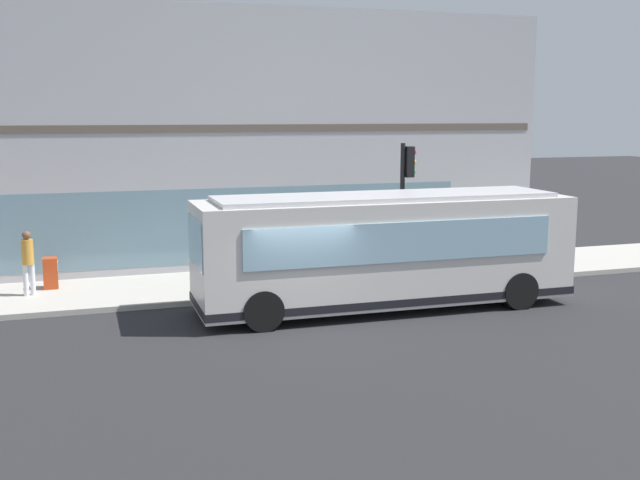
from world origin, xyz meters
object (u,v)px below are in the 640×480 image
Objects in this scene: pedestrian_by_light_pole at (361,238)px; pedestrian_walking_along_curb at (28,258)px; city_bus_nearside at (385,251)px; newspaper_vending_box at (51,273)px; fire_hydrant at (456,258)px; traffic_light_near_corner at (406,186)px; pedestrian_near_building_entrance at (448,235)px.

pedestrian_walking_along_curb is (-0.70, 10.14, 0.06)m from pedestrian_by_light_pole.
city_bus_nearside is 9.70m from newspaper_vending_box.
pedestrian_walking_along_curb is (0.36, 13.05, 0.69)m from fire_hydrant.
traffic_light_near_corner reaches higher than city_bus_nearside.
pedestrian_near_building_entrance is (4.37, -4.17, -0.42)m from city_bus_nearside.
pedestrian_near_building_entrance is (0.52, -13.22, -0.07)m from pedestrian_walking_along_curb.
newspaper_vending_box is at bearing 84.95° from fire_hydrant.
pedestrian_near_building_entrance is 1.89× the size of newspaper_vending_box.
fire_hydrant is (3.48, -4.00, -1.04)m from city_bus_nearside.
city_bus_nearside is 5.84× the size of pedestrian_by_light_pole.
pedestrian_by_light_pole reaches higher than pedestrian_near_building_entrance.
newspaper_vending_box is (4.59, 8.50, -0.95)m from city_bus_nearside.
traffic_light_near_corner is 3.08m from pedestrian_by_light_pole.
pedestrian_near_building_entrance is (0.89, -0.17, 0.62)m from fire_hydrant.
pedestrian_near_building_entrance is at bearing -10.79° from fire_hydrant.
traffic_light_near_corner is 10.65m from newspaper_vending_box.
newspaper_vending_box reaches higher than fire_hydrant.
pedestrian_by_light_pole reaches higher than newspaper_vending_box.
pedestrian_by_light_pole is at bearing 69.85° from fire_hydrant.
fire_hydrant is 0.82× the size of newspaper_vending_box.
pedestrian_by_light_pole is at bearing -13.50° from city_bus_nearside.
pedestrian_by_light_pole is at bearing 86.65° from pedestrian_near_building_entrance.
pedestrian_walking_along_curb is at bearing 93.97° from pedestrian_by_light_pole.
pedestrian_by_light_pole is 10.17m from pedestrian_walking_along_curb.
pedestrian_near_building_entrance is at bearing -43.65° from city_bus_nearside.
pedestrian_near_building_entrance is at bearing -93.35° from pedestrian_by_light_pole.
city_bus_nearside reaches higher than newspaper_vending_box.
pedestrian_by_light_pole is 1.01× the size of pedestrian_near_building_entrance.
traffic_light_near_corner reaches higher than newspaper_vending_box.
pedestrian_walking_along_curb reaches higher than newspaper_vending_box.
pedestrian_by_light_pole is 3.08m from pedestrian_near_building_entrance.
city_bus_nearside is at bearing -118.35° from newspaper_vending_box.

